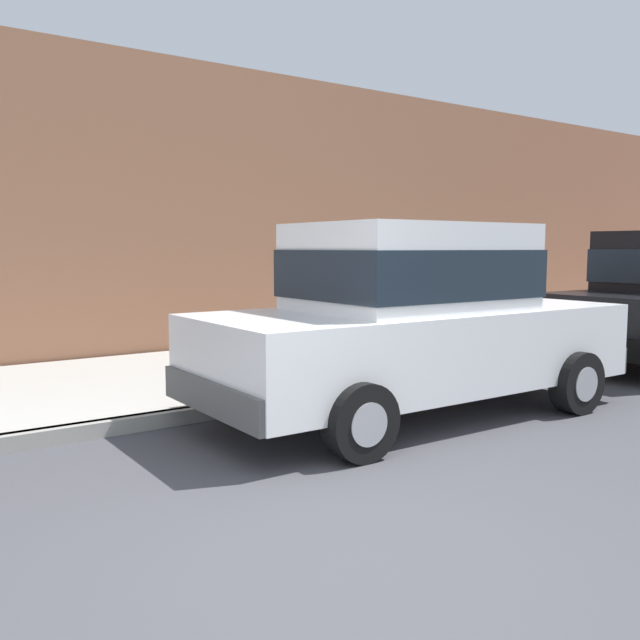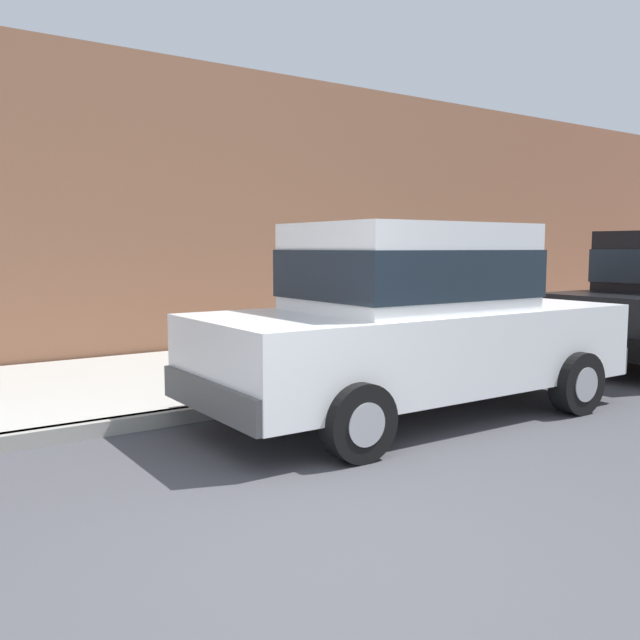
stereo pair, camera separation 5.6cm
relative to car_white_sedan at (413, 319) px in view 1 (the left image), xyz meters
The scene contains 6 objects.
ground_plane 3.59m from the car_white_sedan, 51.38° to the right, with size 80.00×80.00×0.00m, color #424247.
curb 3.03m from the car_white_sedan, 111.16° to the right, with size 0.16×64.00×0.14m, color gray.
sidewalk 4.03m from the car_white_sedan, 136.51° to the right, with size 3.60×64.00×0.14m, color #A8A59E.
car_white_sedan is the anchor object (origin of this frame).
dog_tan 3.66m from the car_white_sedan, behind, with size 0.45×0.68×0.49m.
building_facade 6.36m from the car_white_sedan, 142.55° to the left, with size 0.50×20.00×4.50m, color #8C5B42.
Camera 1 is at (2.84, -1.98, 1.69)m, focal length 38.31 mm.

